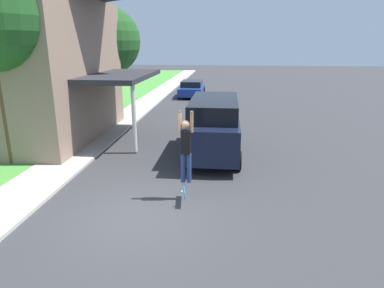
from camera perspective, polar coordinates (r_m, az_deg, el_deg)
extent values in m
plane|color=#333335|center=(9.14, -9.36, -11.64)|extent=(120.00, 120.00, 0.00)
cube|color=#ADA89E|center=(15.54, -16.54, 0.06)|extent=(1.80, 80.00, 0.10)
cube|color=#28282D|center=(15.51, -12.02, 11.04)|extent=(2.60, 5.33, 0.20)
cylinder|color=silver|center=(13.61, -9.64, 4.24)|extent=(0.16, 0.16, 2.70)
cylinder|color=brown|center=(13.65, -28.62, 5.34)|extent=(0.36, 0.36, 4.04)
cylinder|color=brown|center=(20.98, -13.64, 9.04)|extent=(0.36, 0.36, 3.23)
sphere|color=#1E4C1E|center=(20.82, -14.16, 16.37)|extent=(3.89, 3.89, 3.89)
cube|color=black|center=(13.28, 3.62, 2.11)|extent=(1.90, 4.97, 1.22)
cube|color=black|center=(13.20, 3.72, 6.16)|extent=(1.75, 3.88, 0.65)
cylinder|color=black|center=(14.98, 0.34, 1.36)|extent=(0.24, 0.70, 0.70)
cylinder|color=black|center=(14.92, 7.33, 1.16)|extent=(0.24, 0.70, 0.70)
cylinder|color=black|center=(12.05, -1.08, -2.48)|extent=(0.24, 0.70, 0.70)
cylinder|color=black|center=(11.98, 7.62, -2.75)|extent=(0.24, 0.70, 0.70)
cube|color=navy|center=(28.41, -0.01, 9.00)|extent=(1.83, 4.33, 0.62)
cube|color=black|center=(28.24, -0.04, 10.05)|extent=(1.61, 2.25, 0.46)
cylinder|color=black|center=(29.82, -1.46, 8.95)|extent=(0.20, 0.63, 0.63)
cylinder|color=black|center=(29.64, 1.97, 8.91)|extent=(0.20, 0.63, 0.63)
cylinder|color=black|center=(27.27, -2.16, 8.23)|extent=(0.20, 0.63, 0.63)
cylinder|color=black|center=(27.08, 1.58, 8.17)|extent=(0.20, 0.63, 0.63)
cylinder|color=navy|center=(9.53, -1.51, -3.97)|extent=(0.13, 0.13, 0.85)
cylinder|color=navy|center=(9.51, -0.49, -4.01)|extent=(0.13, 0.13, 0.85)
cube|color=black|center=(9.28, -1.03, 0.34)|extent=(0.25, 0.20, 0.65)
sphere|color=#9E7051|center=(9.16, -1.04, 3.24)|extent=(0.23, 0.23, 0.23)
cylinder|color=#9E7051|center=(9.16, -2.04, 3.75)|extent=(0.09, 0.09, 0.58)
cylinder|color=#9E7051|center=(9.13, -0.04, 3.71)|extent=(0.09, 0.09, 0.58)
cube|color=#236B99|center=(9.54, -1.18, -7.81)|extent=(0.13, 0.80, 0.23)
cylinder|color=silver|center=(9.74, -1.61, -6.74)|extent=(0.03, 0.06, 0.06)
cylinder|color=silver|center=(9.81, -1.43, -7.80)|extent=(0.03, 0.06, 0.06)
cylinder|color=silver|center=(9.28, -1.68, -7.93)|extent=(0.03, 0.06, 0.06)
cylinder|color=silver|center=(9.36, -1.50, -9.02)|extent=(0.03, 0.06, 0.06)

